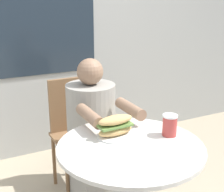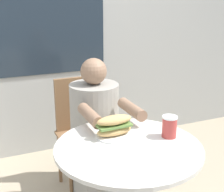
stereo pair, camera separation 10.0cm
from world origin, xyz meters
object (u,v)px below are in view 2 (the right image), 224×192
Objects in this scene: diner_chair at (81,123)px; sandwich_on_plate at (114,127)px; cafe_table at (128,180)px; seated_diner at (97,148)px; drink_cup at (169,127)px.

diner_chair reaches higher than sandwich_on_plate.
seated_diner reaches higher than cafe_table.
drink_cup is (0.21, -0.89, 0.28)m from diner_chair.
seated_diner is 5.44× the size of sandwich_on_plate.
diner_chair is 0.35m from seated_diner.
diner_chair is 4.36× the size of sandwich_on_plate.
cafe_table is 0.28m from sandwich_on_plate.
seated_diner reaches higher than drink_cup.
drink_cup is at bearing 103.34° from diner_chair.
diner_chair is 0.80× the size of seated_diner.
seated_diner is at bearing 110.90° from drink_cup.
diner_chair is 0.82m from sandwich_on_plate.
sandwich_on_plate is 0.29m from drink_cup.
sandwich_on_plate is (-0.02, 0.12, 0.25)m from cafe_table.
diner_chair reaches higher than drink_cup.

